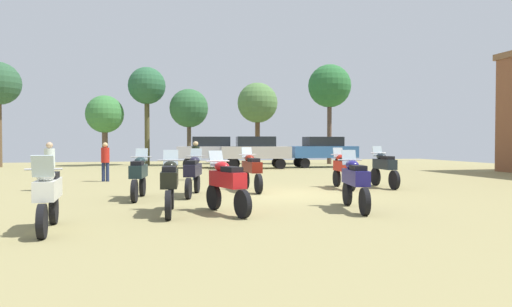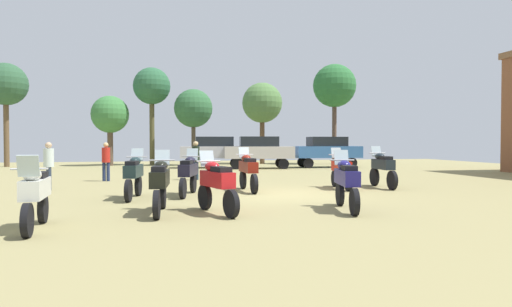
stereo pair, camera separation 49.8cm
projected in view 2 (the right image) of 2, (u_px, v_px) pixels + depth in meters
ground_plane at (278, 195)px, 14.33m from camera, size 44.00×52.00×0.02m
motorcycle_1 at (160, 182)px, 10.50m from camera, size 0.62×2.27×1.48m
motorcycle_2 at (248, 170)px, 15.29m from camera, size 0.62×2.28×1.48m
motorcycle_3 at (341, 169)px, 16.07m from camera, size 0.62×2.18×1.46m
motorcycle_4 at (188, 172)px, 14.03m from camera, size 0.80×2.23×1.46m
motorcycle_5 at (35, 193)px, 8.53m from camera, size 0.62×2.09×1.44m
motorcycle_6 at (134, 174)px, 13.23m from camera, size 0.64×2.12×1.47m
motorcycle_7 at (383, 167)px, 16.43m from camera, size 0.62×2.21×1.51m
motorcycle_8 at (217, 183)px, 10.52m from camera, size 0.82×2.02×1.46m
motorcycle_9 at (346, 181)px, 11.02m from camera, size 0.73×2.24×1.46m
car_1 at (215, 150)px, 29.01m from camera, size 4.46×2.22×2.00m
car_2 at (327, 150)px, 29.58m from camera, size 4.36×1.95×2.00m
car_3 at (259, 150)px, 28.25m from camera, size 4.48×2.29×2.00m
person_1 at (196, 157)px, 19.74m from camera, size 0.48×0.48×1.70m
person_2 at (49, 162)px, 15.54m from camera, size 0.44×0.44×1.66m
person_3 at (106, 159)px, 19.16m from camera, size 0.37×0.37×1.65m
tree_1 at (262, 103)px, 34.27m from camera, size 3.05×3.05×6.17m
tree_2 at (193, 109)px, 31.97m from camera, size 2.72×2.72×5.41m
tree_3 at (334, 86)px, 33.86m from camera, size 3.22×3.22×7.50m
tree_4 at (6, 85)px, 30.07m from camera, size 2.81×2.81×6.93m
tree_5 at (110, 115)px, 31.62m from camera, size 2.60×2.60×4.90m
tree_6 at (152, 87)px, 32.36m from camera, size 2.64×2.64×7.00m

